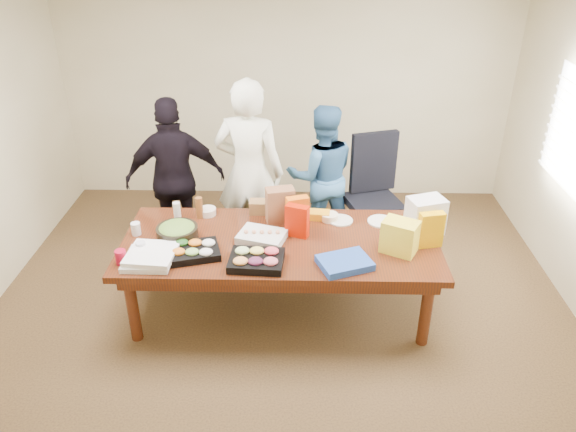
{
  "coord_description": "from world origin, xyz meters",
  "views": [
    {
      "loc": [
        0.16,
        -4.19,
        3.31
      ],
      "look_at": [
        0.07,
        0.1,
        0.95
      ],
      "focal_mm": 34.56,
      "sensor_mm": 36.0,
      "label": 1
    }
  ],
  "objects_px": {
    "person_right": "(322,176)",
    "sheet_cake": "(262,237)",
    "conference_table": "(280,276)",
    "salad_bowl": "(177,233)",
    "person_center": "(249,173)",
    "office_chair": "(374,199)"
  },
  "relations": [
    {
      "from": "office_chair",
      "to": "person_center",
      "type": "distance_m",
      "value": 1.37
    },
    {
      "from": "conference_table",
      "to": "person_center",
      "type": "relative_size",
      "value": 1.43
    },
    {
      "from": "person_right",
      "to": "salad_bowl",
      "type": "bearing_deg",
      "value": 36.42
    },
    {
      "from": "office_chair",
      "to": "sheet_cake",
      "type": "relative_size",
      "value": 3.06
    },
    {
      "from": "person_right",
      "to": "conference_table",
      "type": "bearing_deg",
      "value": 64.82
    },
    {
      "from": "person_center",
      "to": "salad_bowl",
      "type": "relative_size",
      "value": 5.31
    },
    {
      "from": "sheet_cake",
      "to": "salad_bowl",
      "type": "distance_m",
      "value": 0.75
    },
    {
      "from": "person_right",
      "to": "person_center",
      "type": "bearing_deg",
      "value": 16.8
    },
    {
      "from": "conference_table",
      "to": "salad_bowl",
      "type": "distance_m",
      "value": 1.01
    },
    {
      "from": "salad_bowl",
      "to": "person_right",
      "type": "bearing_deg",
      "value": 44.09
    },
    {
      "from": "person_right",
      "to": "sheet_cake",
      "type": "xyz_separation_m",
      "value": [
        -0.57,
        -1.28,
        -0.01
      ]
    },
    {
      "from": "person_center",
      "to": "salad_bowl",
      "type": "bearing_deg",
      "value": 67.64
    },
    {
      "from": "office_chair",
      "to": "person_center",
      "type": "relative_size",
      "value": 0.62
    },
    {
      "from": "conference_table",
      "to": "sheet_cake",
      "type": "relative_size",
      "value": 7.01
    },
    {
      "from": "person_center",
      "to": "sheet_cake",
      "type": "height_order",
      "value": "person_center"
    },
    {
      "from": "office_chair",
      "to": "person_center",
      "type": "xyz_separation_m",
      "value": [
        -1.31,
        -0.16,
        0.37
      ]
    },
    {
      "from": "sheet_cake",
      "to": "salad_bowl",
      "type": "bearing_deg",
      "value": -163.12
    },
    {
      "from": "person_center",
      "to": "person_right",
      "type": "bearing_deg",
      "value": -146.63
    },
    {
      "from": "conference_table",
      "to": "sheet_cake",
      "type": "xyz_separation_m",
      "value": [
        -0.16,
        0.01,
        0.41
      ]
    },
    {
      "from": "person_center",
      "to": "sheet_cake",
      "type": "distance_m",
      "value": 0.97
    },
    {
      "from": "office_chair",
      "to": "sheet_cake",
      "type": "bearing_deg",
      "value": -152.77
    },
    {
      "from": "conference_table",
      "to": "office_chair",
      "type": "distance_m",
      "value": 1.48
    }
  ]
}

